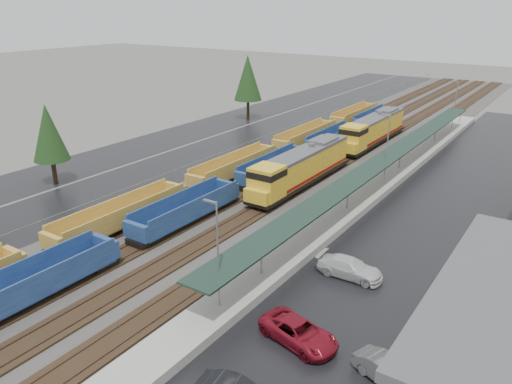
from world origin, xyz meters
TOP-DOWN VIEW (x-y plane):
  - ballast_strip at (0.00, 60.00)m, footprint 20.00×160.00m
  - trackbed at (-0.00, 60.00)m, footprint 14.60×160.00m
  - west_parking_lot at (-15.00, 60.00)m, footprint 10.00×160.00m
  - west_road at (-25.00, 60.00)m, footprint 9.00×160.00m
  - east_commuter_lot at (19.00, 50.00)m, footprint 16.00×100.00m
  - station_platform at (9.50, 50.01)m, footprint 3.00×80.00m
  - chainlink_fence at (-9.50, 58.44)m, footprint 0.08×160.04m
  - tree_west_near at (-22.00, 30.00)m, footprint 3.96×3.96m
  - tree_west_far at (-23.00, 70.00)m, footprint 4.84×4.84m
  - locomotive_lead at (2.00, 44.06)m, footprint 2.89×19.07m
  - locomotive_trail at (2.00, 65.06)m, footprint 2.89×19.07m
  - well_string_yellow at (-6.00, 34.28)m, footprint 2.60×101.77m
  - well_string_blue at (-2.00, 29.86)m, footprint 2.68×107.24m
  - parked_car_east_b at (15.24, 20.35)m, footprint 3.45×5.53m
  - parked_car_east_c at (14.59, 29.26)m, footprint 2.19×5.04m
  - parked_car_east_e at (20.97, 20.03)m, footprint 2.73×4.42m

SIDE VIEW (x-z plane):
  - west_parking_lot at x=-15.00m, z-range 0.00..0.02m
  - west_road at x=-25.00m, z-range 0.00..0.02m
  - east_commuter_lot at x=19.00m, z-range 0.00..0.02m
  - ballast_strip at x=0.00m, z-range 0.00..0.08m
  - trackbed at x=0.00m, z-range 0.05..0.27m
  - parked_car_east_e at x=20.97m, z-range 0.00..1.38m
  - parked_car_east_b at x=15.24m, z-range 0.00..1.43m
  - parked_car_east_c at x=14.59m, z-range 0.00..1.44m
  - station_platform at x=9.50m, z-range -3.27..4.73m
  - well_string_yellow at x=-6.00m, z-range 0.01..2.31m
  - well_string_blue at x=-2.00m, z-range -0.01..2.37m
  - chainlink_fence at x=-9.50m, z-range 0.60..2.62m
  - locomotive_lead at x=2.00m, z-range 0.16..4.47m
  - locomotive_trail at x=2.00m, z-range 0.16..4.47m
  - tree_west_near at x=-22.00m, z-range 1.32..10.32m
  - tree_west_far at x=-23.00m, z-range 1.62..12.62m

